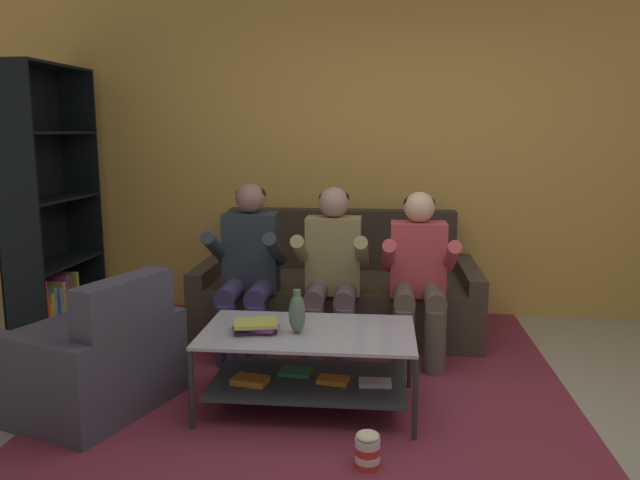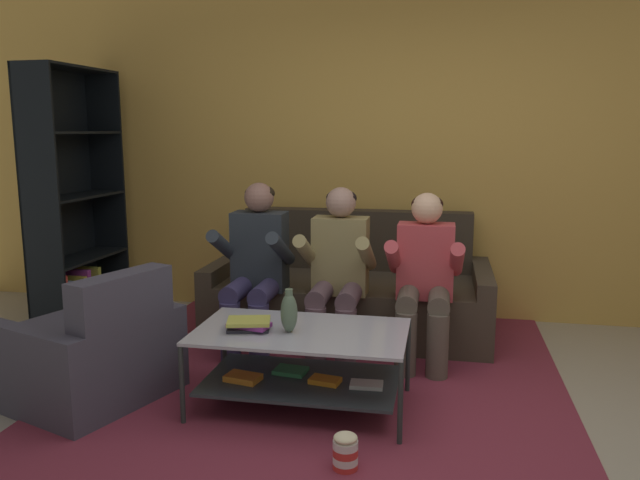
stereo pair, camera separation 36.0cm
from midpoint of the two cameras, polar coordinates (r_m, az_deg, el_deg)
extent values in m
plane|color=#A9A290|center=(3.24, 10.47, -18.98)|extent=(16.80, 16.80, 0.00)
cube|color=gold|center=(5.30, 11.41, 8.62)|extent=(8.40, 0.12, 2.90)
cube|color=#41372B|center=(4.88, 4.79, -6.05)|extent=(1.87, 1.00, 0.42)
cube|color=#372F24|center=(5.18, 5.38, 0.05)|extent=(1.87, 0.18, 0.49)
cube|color=#41372B|center=(5.07, -6.52, -4.77)|extent=(0.13, 1.00, 0.54)
cube|color=#41372B|center=(4.87, 16.64, -5.78)|extent=(0.13, 1.00, 0.54)
cylinder|color=#39335F|center=(4.26, -5.79, -8.48)|extent=(0.14, 0.14, 0.42)
cylinder|color=#39335F|center=(4.21, -3.16, -8.68)|extent=(0.14, 0.14, 0.42)
cylinder|color=#39335F|center=(4.35, -5.16, -4.58)|extent=(0.14, 0.42, 0.14)
cylinder|color=#39335F|center=(4.30, -2.60, -4.73)|extent=(0.14, 0.42, 0.14)
cube|color=#2A313A|center=(4.47, -3.23, -1.03)|extent=(0.38, 0.22, 0.56)
cylinder|color=#2A313A|center=(4.35, -6.43, -0.64)|extent=(0.09, 0.49, 0.31)
cylinder|color=#2A313A|center=(4.24, -1.18, -0.84)|extent=(0.09, 0.49, 0.31)
sphere|color=#92675B|center=(4.41, -3.28, 3.90)|extent=(0.21, 0.21, 0.21)
ellipsoid|color=black|center=(4.43, -3.22, 4.26)|extent=(0.21, 0.21, 0.13)
cylinder|color=#5F4750|center=(4.14, 2.11, -9.03)|extent=(0.14, 0.14, 0.42)
cylinder|color=#5F4750|center=(4.11, 4.90, -9.18)|extent=(0.14, 0.14, 0.42)
cylinder|color=#5F4750|center=(4.23, 2.52, -4.99)|extent=(0.14, 0.42, 0.14)
cylinder|color=#5F4750|center=(4.21, 5.23, -5.11)|extent=(0.14, 0.42, 0.14)
cube|color=#8F8151|center=(4.37, 4.26, -1.46)|extent=(0.38, 0.22, 0.54)
cylinder|color=#8F8151|center=(4.21, 1.22, -1.11)|extent=(0.09, 0.49, 0.31)
cylinder|color=#8F8151|center=(4.16, 6.75, -1.31)|extent=(0.09, 0.49, 0.31)
sphere|color=tan|center=(4.31, 4.32, 3.44)|extent=(0.21, 0.21, 0.21)
ellipsoid|color=black|center=(4.32, 4.36, 3.82)|extent=(0.21, 0.21, 0.13)
cylinder|color=brown|center=(4.09, 10.37, -9.41)|extent=(0.14, 0.14, 0.42)
cylinder|color=brown|center=(4.09, 13.21, -9.50)|extent=(0.14, 0.14, 0.42)
cylinder|color=brown|center=(4.19, 10.53, -5.32)|extent=(0.14, 0.42, 0.14)
cylinder|color=brown|center=(4.19, 13.27, -5.40)|extent=(0.14, 0.42, 0.14)
cube|color=#C4444C|center=(4.34, 11.98, -1.91)|extent=(0.38, 0.22, 0.51)
cylinder|color=#C4444C|center=(4.15, 9.22, -1.62)|extent=(0.09, 0.49, 0.31)
cylinder|color=#C4444C|center=(4.16, 14.83, -1.81)|extent=(0.09, 0.49, 0.31)
sphere|color=beige|center=(4.28, 12.15, 2.84)|extent=(0.21, 0.21, 0.21)
ellipsoid|color=black|center=(4.30, 12.16, 3.22)|extent=(0.21, 0.21, 0.13)
cube|color=#B1B3C2|center=(3.51, 1.21, -8.41)|extent=(1.18, 0.69, 0.02)
cube|color=#2F393D|center=(3.62, 1.20, -12.77)|extent=(1.09, 0.63, 0.02)
cylinder|color=#29302F|center=(3.44, -9.55, -12.90)|extent=(0.03, 0.03, 0.46)
cylinder|color=#29302F|center=(3.24, 10.56, -14.43)|extent=(0.03, 0.03, 0.46)
cylinder|color=#29302F|center=(4.02, -6.19, -9.39)|extent=(0.03, 0.03, 0.46)
cylinder|color=#29302F|center=(3.85, 10.70, -10.40)|extent=(0.03, 0.03, 0.46)
cube|color=orange|center=(3.59, -4.15, -12.50)|extent=(0.21, 0.16, 0.03)
cube|color=#31864F|center=(3.69, 0.14, -11.91)|extent=(0.20, 0.16, 0.02)
cube|color=orange|center=(3.56, 3.43, -12.76)|extent=(0.18, 0.13, 0.03)
cube|color=silver|center=(3.54, 7.26, -13.05)|extent=(0.19, 0.12, 0.02)
cube|color=maroon|center=(4.21, 3.06, -11.69)|extent=(3.00, 3.38, 0.01)
cube|color=#8F5D5F|center=(4.21, 3.06, -11.66)|extent=(1.65, 1.86, 0.00)
ellipsoid|color=#556B53|center=(3.44, 0.15, -6.72)|extent=(0.09, 0.09, 0.22)
cylinder|color=#556B53|center=(3.41, 0.16, -4.95)|extent=(0.04, 0.04, 0.05)
cube|color=#292936|center=(3.51, -3.64, -8.12)|extent=(0.26, 0.19, 0.02)
cube|color=#8A3193|center=(3.51, -3.58, -7.80)|extent=(0.25, 0.16, 0.02)
cube|color=#B7B949|center=(3.50, -3.60, -7.47)|extent=(0.27, 0.23, 0.02)
cube|color=black|center=(5.03, -22.43, 3.17)|extent=(0.34, 0.03, 2.06)
cube|color=black|center=(5.80, -17.21, 4.30)|extent=(0.34, 0.03, 2.06)
cube|color=black|center=(5.50, -21.04, 3.78)|extent=(0.04, 0.94, 2.06)
cube|color=black|center=(5.60, -19.02, -6.62)|extent=(0.36, 0.91, 0.02)
cube|color=black|center=(5.48, -19.32, -1.56)|extent=(0.36, 0.91, 0.02)
cube|color=black|center=(5.41, -19.64, 3.78)|extent=(0.36, 0.91, 0.02)
cube|color=black|center=(5.38, -19.96, 9.22)|extent=(0.36, 0.91, 0.02)
cube|color=black|center=(5.41, -20.29, 14.56)|extent=(0.36, 0.91, 0.02)
cube|color=red|center=(5.19, -21.36, -5.43)|extent=(0.25, 0.05, 0.44)
cube|color=orange|center=(5.25, -21.06, -6.23)|extent=(0.25, 0.03, 0.27)
cube|color=gold|center=(5.28, -21.04, -5.75)|extent=(0.29, 0.05, 0.33)
cube|color=#6F92AA|center=(5.31, -20.81, -5.45)|extent=(0.30, 0.05, 0.37)
cube|color=#2C54AC|center=(5.35, -20.44, -5.77)|extent=(0.28, 0.03, 0.29)
cube|color=#719CAA|center=(5.37, -20.18, -5.38)|extent=(0.26, 0.05, 0.35)
cube|color=gold|center=(5.40, -19.94, -5.09)|extent=(0.27, 0.04, 0.38)
cube|color=purple|center=(5.44, -19.58, -4.74)|extent=(0.25, 0.05, 0.42)
cube|color=#359452|center=(5.49, -19.19, -5.35)|extent=(0.23, 0.04, 0.28)
cube|color=#C53337|center=(5.53, -18.93, -5.19)|extent=(0.23, 0.06, 0.29)
cube|color=#ABB640|center=(5.57, -18.84, -4.42)|extent=(0.27, 0.05, 0.41)
cube|color=silver|center=(5.62, -18.49, -4.95)|extent=(0.26, 0.05, 0.28)
cube|color=#423F4E|center=(3.94, -18.26, -10.58)|extent=(1.01, 0.88, 0.42)
cube|color=#423F4E|center=(3.58, -14.93, -5.91)|extent=(0.36, 0.64, 0.37)
cube|color=#423F4E|center=(4.16, -14.44, -8.56)|extent=(0.84, 0.39, 0.52)
cube|color=#423F4E|center=(3.71, -22.66, -11.33)|extent=(0.84, 0.39, 0.52)
cylinder|color=red|center=(3.09, 5.88, -19.98)|extent=(0.12, 0.12, 0.04)
cylinder|color=white|center=(3.07, 5.89, -19.38)|extent=(0.12, 0.12, 0.04)
cylinder|color=red|center=(3.06, 5.90, -18.78)|extent=(0.12, 0.12, 0.04)
cylinder|color=white|center=(3.04, 5.91, -18.17)|extent=(0.12, 0.12, 0.04)
ellipsoid|color=beige|center=(3.02, 5.93, -17.61)|extent=(0.11, 0.11, 0.04)
camera|label=1|loc=(0.18, -87.30, 0.48)|focal=35.00mm
camera|label=2|loc=(0.18, 92.70, -0.48)|focal=35.00mm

